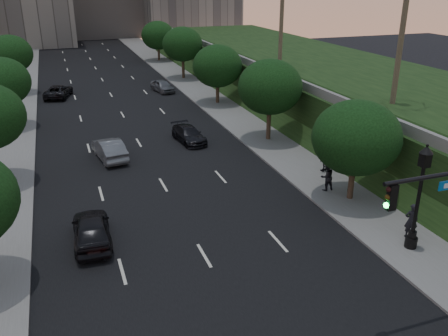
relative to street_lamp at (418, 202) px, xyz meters
name	(u,v)px	position (x,y,z in m)	size (l,w,h in m)	color
ground	(242,321)	(-9.93, -2.09, -2.63)	(160.00, 160.00, 0.00)	black
road_surface	(126,120)	(-9.93, 27.91, -2.62)	(16.00, 140.00, 0.02)	black
sidewalk_right	(227,110)	(0.32, 27.91, -2.56)	(4.50, 140.00, 0.15)	slate
sidewalk_left	(9,130)	(-20.18, 27.91, -2.56)	(4.50, 140.00, 0.15)	slate
embankment	(339,87)	(12.07, 25.91, -0.63)	(18.00, 90.00, 4.00)	black
parapet_wall	(265,69)	(3.57, 25.91, 1.72)	(0.35, 90.00, 0.70)	slate
tree_right_a	(356,138)	(0.37, 5.91, 1.39)	(5.20, 5.20, 6.24)	#38281C
tree_right_b	(270,87)	(0.37, 17.91, 1.88)	(5.20, 5.20, 6.74)	#38281C
tree_right_c	(217,66)	(0.37, 30.91, 1.39)	(5.20, 5.20, 6.24)	#38281C
tree_right_d	(182,44)	(0.37, 44.91, 1.88)	(5.20, 5.20, 6.74)	#38281C
tree_right_e	(158,35)	(0.37, 59.91, 1.39)	(5.20, 5.20, 6.24)	#38281C
tree_left_c	(1,82)	(-20.23, 28.91, 1.57)	(5.00, 5.00, 6.34)	#38281C
tree_left_d	(10,54)	(-20.23, 42.91, 1.94)	(5.00, 5.00, 6.71)	#38281C
street_lamp	(418,202)	(0.00, 0.00, 0.00)	(0.64, 0.64, 5.62)	black
sedan_near_left	(92,229)	(-14.96, 6.03, -1.84)	(1.87, 4.64, 1.58)	black
sedan_mid_left	(109,149)	(-12.60, 18.01, -1.86)	(1.65, 4.72, 1.56)	#5A5D62
sedan_far_left	(58,91)	(-15.60, 39.61, -1.93)	(2.34, 5.08, 1.41)	black
sedan_near_right	(189,135)	(-5.95, 19.76, -1.99)	(1.80, 4.42, 1.28)	black
sedan_far_right	(162,86)	(-3.95, 38.38, -1.93)	(1.67, 4.15, 1.41)	slate
pedestrian_a	(411,221)	(0.60, 0.84, -1.53)	(0.69, 0.46, 1.90)	black
pedestrian_b	(327,177)	(-0.42, 7.39, -1.57)	(0.89, 0.69, 1.83)	black
pedestrian_c	(325,159)	(1.12, 10.20, -1.60)	(1.04, 0.43, 1.77)	black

